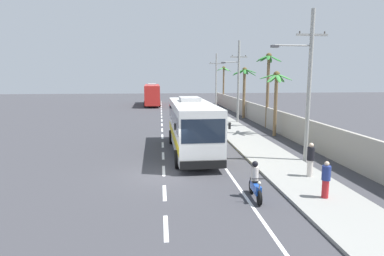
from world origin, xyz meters
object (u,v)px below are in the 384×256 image
at_px(motorcycle_beside_bus, 255,184).
at_px(utility_pole_nearest, 308,83).
at_px(palm_nearest, 268,75).
at_px(palm_second, 276,89).
at_px(utility_pole_far, 216,80).
at_px(pedestrian_near_kerb, 310,159).
at_px(pedestrian_midwalk, 326,179).
at_px(palm_fourth, 244,83).
at_px(coach_bus_far_lane, 152,94).
at_px(palm_third, 224,78).
at_px(coach_bus_foreground, 192,125).
at_px(utility_pole_mid, 238,80).
at_px(motorcycle_trailing, 206,122).

height_order(motorcycle_beside_bus, utility_pole_nearest, utility_pole_nearest).
distance_m(palm_nearest, palm_second, 4.80).
distance_m(utility_pole_nearest, utility_pole_far, 33.29).
bearing_deg(palm_nearest, motorcycle_beside_bus, -109.60).
distance_m(pedestrian_near_kerb, pedestrian_midwalk, 2.97).
bearing_deg(palm_nearest, utility_pole_far, 95.04).
bearing_deg(palm_fourth, pedestrian_midwalk, -97.23).
relative_size(palm_nearest, palm_second, 1.33).
bearing_deg(pedestrian_midwalk, motorcycle_beside_bus, -112.87).
xyz_separation_m(coach_bus_far_lane, palm_nearest, (12.10, -26.38, 3.26)).
bearing_deg(pedestrian_near_kerb, coach_bus_far_lane, 26.97).
bearing_deg(coach_bus_far_lane, palm_third, -14.21).
bearing_deg(pedestrian_midwalk, palm_second, 156.56).
height_order(coach_bus_far_lane, pedestrian_near_kerb, coach_bus_far_lane).
bearing_deg(palm_third, palm_second, -91.75).
bearing_deg(utility_pole_far, motorcycle_beside_bus, -97.23).
distance_m(motorcycle_beside_bus, palm_third, 42.82).
bearing_deg(utility_pole_nearest, coach_bus_foreground, 154.08).
xyz_separation_m(coach_bus_foreground, pedestrian_midwalk, (4.73, -9.27, -0.97)).
distance_m(utility_pole_nearest, palm_third, 36.62).
height_order(utility_pole_mid, palm_third, utility_pole_mid).
relative_size(motorcycle_beside_bus, pedestrian_midwalk, 1.25).
xyz_separation_m(coach_bus_foreground, palm_fourth, (8.14, 17.63, 2.40)).
bearing_deg(utility_pole_far, coach_bus_foreground, -102.75).
height_order(coach_bus_foreground, palm_second, palm_second).
height_order(palm_second, palm_fourth, palm_fourth).
xyz_separation_m(motorcycle_trailing, palm_fourth, (5.81, 7.71, 3.68)).
xyz_separation_m(motorcycle_trailing, pedestrian_midwalk, (2.40, -19.19, 0.30)).
height_order(motorcycle_beside_bus, utility_pole_far, utility_pole_far).
distance_m(coach_bus_foreground, utility_pole_mid, 15.14).
relative_size(coach_bus_foreground, pedestrian_midwalk, 6.76).
distance_m(utility_pole_far, palm_third, 3.76).
distance_m(motorcycle_beside_bus, palm_second, 15.77).
distance_m(motorcycle_beside_bus, utility_pole_mid, 22.97).
relative_size(pedestrian_near_kerb, palm_second, 0.31).
bearing_deg(palm_second, utility_pole_mid, 100.47).
distance_m(utility_pole_far, palm_fourth, 12.55).
bearing_deg(pedestrian_near_kerb, motorcycle_trailing, 25.90).
distance_m(motorcycle_trailing, utility_pole_far, 21.03).
bearing_deg(motorcycle_beside_bus, pedestrian_midwalk, -11.22).
height_order(pedestrian_near_kerb, pedestrian_midwalk, pedestrian_near_kerb).
bearing_deg(pedestrian_midwalk, utility_pole_nearest, 151.72).
bearing_deg(pedestrian_near_kerb, utility_pole_far, 12.99).
xyz_separation_m(palm_nearest, palm_third, (0.09, 23.29, -0.49)).
bearing_deg(palm_fourth, motorcycle_beside_bus, -103.36).
xyz_separation_m(motorcycle_beside_bus, palm_second, (5.93, 14.21, 3.42)).
relative_size(palm_nearest, palm_fourth, 1.19).
bearing_deg(utility_pole_nearest, palm_third, 86.68).
distance_m(coach_bus_far_lane, pedestrian_near_kerb, 43.78).
bearing_deg(palm_third, palm_fourth, -91.91).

